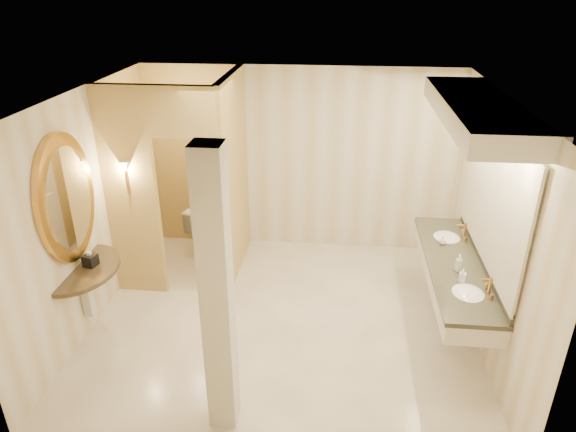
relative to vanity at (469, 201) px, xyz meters
name	(u,v)px	position (x,y,z in m)	size (l,w,h in m)	color
floor	(283,320)	(-1.98, -0.10, -1.63)	(4.50, 4.50, 0.00)	white
ceiling	(282,97)	(-1.98, -0.10, 1.07)	(4.50, 4.50, 0.00)	silver
wall_back	(298,161)	(-1.98, 1.90, -0.28)	(4.50, 0.02, 2.70)	beige
wall_front	(253,335)	(-1.98, -2.10, -0.28)	(4.50, 0.02, 2.70)	beige
wall_left	(87,211)	(-4.23, -0.10, -0.28)	(0.02, 4.00, 2.70)	beige
wall_right	(493,229)	(0.27, -0.10, -0.28)	(0.02, 4.00, 2.70)	beige
toilet_closet	(206,181)	(-3.09, 0.88, -0.24)	(1.50, 1.55, 2.70)	tan
wall_sconce	(125,168)	(-3.90, 0.33, 0.10)	(0.14, 0.14, 0.42)	#B57C3A
vanity	(469,201)	(0.00, 0.00, 0.00)	(0.75, 2.47, 2.09)	beige
console_shelf	(72,229)	(-4.19, -0.54, -0.28)	(1.08, 1.08, 1.99)	black
pillar	(217,298)	(-2.36, -1.65, -0.28)	(0.25, 0.25, 2.70)	beige
tissue_box	(90,260)	(-4.08, -0.49, -0.69)	(0.13, 0.13, 0.13)	black
toilet	(209,227)	(-3.28, 1.55, -1.25)	(0.42, 0.74, 0.76)	white
soap_bottle_a	(463,275)	(-0.05, -0.40, -0.68)	(0.07, 0.07, 0.15)	beige
soap_bottle_b	(443,240)	(-0.12, 0.41, -0.70)	(0.09, 0.09, 0.11)	silver
soap_bottle_c	(459,263)	(-0.05, -0.19, -0.65)	(0.08, 0.08, 0.20)	#C6B28C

